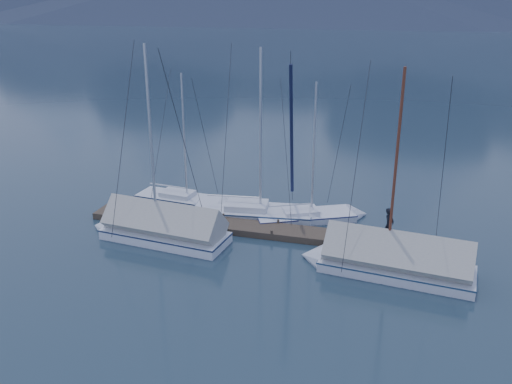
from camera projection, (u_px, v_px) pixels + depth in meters
The scene contains 9 objects.
ground at pixel (245, 249), 26.03m from camera, with size 1000.00×1000.00×0.00m, color #162532.
dock at pixel (256, 230), 27.80m from camera, with size 18.00×1.50×0.54m.
mooring_posts at pixel (247, 225), 27.84m from camera, with size 15.12×1.52×0.35m.
sailboat_open_left at pixel (194, 202), 31.42m from camera, with size 6.41×2.71×8.28m.
sailboat_open_mid at pixel (270, 215), 29.59m from camera, with size 7.74×3.33×9.97m.
sailboat_open_right at pixel (319, 216), 29.43m from camera, with size 6.30×4.27×8.16m.
sailboat_covered_near at pixel (383, 261), 23.74m from camera, with size 7.82×3.41×9.89m.
sailboat_covered_far at pixel (155, 229), 26.93m from camera, with size 7.63×3.27×10.43m.
person at pixel (389, 225), 25.71m from camera, with size 0.62×0.41×1.71m, color black.
Camera 1 is at (6.81, -22.49, 11.53)m, focal length 38.00 mm.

